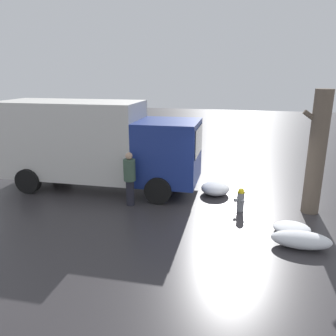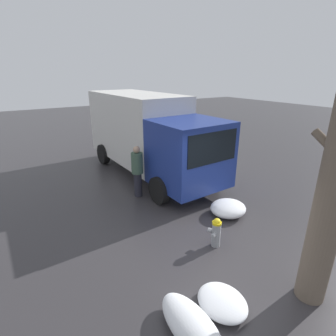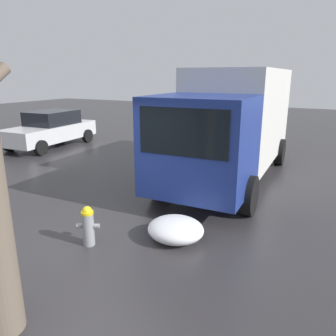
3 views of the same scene
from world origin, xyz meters
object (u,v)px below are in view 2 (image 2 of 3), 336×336
object	(u,v)px
fire_hydrant	(216,232)
delivery_truck	(147,132)
pedestrian	(137,169)
tree_trunk	(329,208)

from	to	relation	value
fire_hydrant	delivery_truck	bearing A→B (deg)	-36.00
delivery_truck	pedestrian	bearing A→B (deg)	51.04
fire_hydrant	delivery_truck	size ratio (longest dim) A/B	0.10
fire_hydrant	tree_trunk	bearing A→B (deg)	167.42
fire_hydrant	delivery_truck	world-z (taller)	delivery_truck
tree_trunk	delivery_truck	xyz separation A→B (m)	(7.43, -0.56, -0.16)
tree_trunk	delivery_truck	bearing A→B (deg)	-4.29
fire_hydrant	tree_trunk	distance (m)	2.63
pedestrian	tree_trunk	bearing A→B (deg)	19.88
pedestrian	delivery_truck	bearing A→B (deg)	154.53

